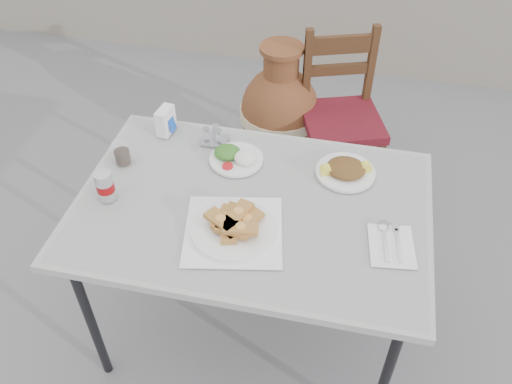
% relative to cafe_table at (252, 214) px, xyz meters
% --- Properties ---
extents(ground, '(80.00, 80.00, 0.00)m').
position_rel_cafe_table_xyz_m(ground, '(0.05, -0.02, -0.73)').
color(ground, slate).
rests_on(ground, ground).
extents(cafe_table, '(1.30, 0.90, 0.78)m').
position_rel_cafe_table_xyz_m(cafe_table, '(0.00, 0.00, 0.00)').
color(cafe_table, black).
rests_on(cafe_table, ground).
extents(pide_plate, '(0.40, 0.40, 0.07)m').
position_rel_cafe_table_xyz_m(pide_plate, '(-0.03, -0.15, 0.09)').
color(pide_plate, white).
rests_on(pide_plate, cafe_table).
extents(salad_rice_plate, '(0.21, 0.21, 0.05)m').
position_rel_cafe_table_xyz_m(salad_rice_plate, '(-0.12, 0.22, 0.07)').
color(salad_rice_plate, white).
rests_on(salad_rice_plate, cafe_table).
extents(salad_chopped_plate, '(0.23, 0.23, 0.05)m').
position_rel_cafe_table_xyz_m(salad_chopped_plate, '(0.31, 0.24, 0.07)').
color(salad_chopped_plate, white).
rests_on(salad_chopped_plate, cafe_table).
extents(soda_can, '(0.07, 0.07, 0.12)m').
position_rel_cafe_table_xyz_m(soda_can, '(-0.52, -0.09, 0.11)').
color(soda_can, silver).
rests_on(soda_can, cafe_table).
extents(cola_glass, '(0.07, 0.07, 0.09)m').
position_rel_cafe_table_xyz_m(cola_glass, '(-0.55, 0.11, 0.10)').
color(cola_glass, white).
rests_on(cola_glass, cafe_table).
extents(napkin_holder, '(0.07, 0.10, 0.11)m').
position_rel_cafe_table_xyz_m(napkin_holder, '(-0.45, 0.34, 0.11)').
color(napkin_holder, white).
rests_on(napkin_holder, cafe_table).
extents(condiment_caddy, '(0.11, 0.09, 0.08)m').
position_rel_cafe_table_xyz_m(condiment_caddy, '(-0.24, 0.32, 0.08)').
color(condiment_caddy, silver).
rests_on(condiment_caddy, cafe_table).
extents(cutlery_napkin, '(0.18, 0.22, 0.01)m').
position_rel_cafe_table_xyz_m(cutlery_napkin, '(0.50, -0.08, 0.06)').
color(cutlery_napkin, white).
rests_on(cutlery_napkin, cafe_table).
extents(chair, '(0.52, 0.52, 0.91)m').
position_rel_cafe_table_xyz_m(chair, '(0.23, 1.08, -0.26)').
color(chair, '#3B1C10').
rests_on(chair, ground).
extents(terracotta_urn, '(0.45, 0.45, 0.79)m').
position_rel_cafe_table_xyz_m(terracotta_urn, '(-0.12, 1.16, -0.36)').
color(terracotta_urn, brown).
rests_on(terracotta_urn, ground).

